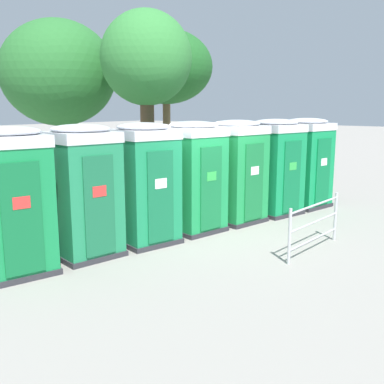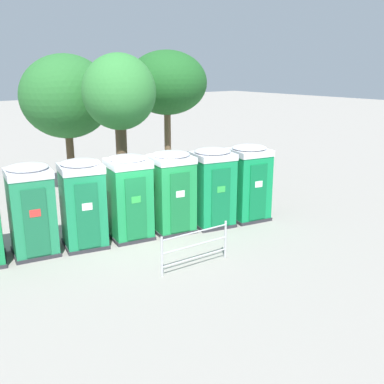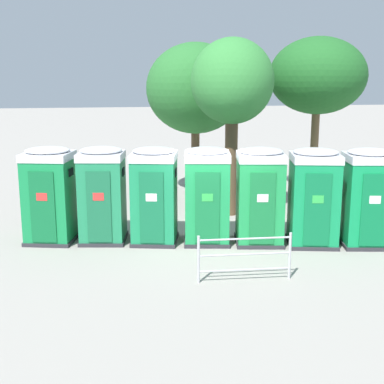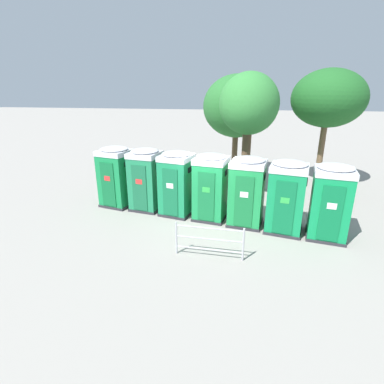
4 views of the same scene
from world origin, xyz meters
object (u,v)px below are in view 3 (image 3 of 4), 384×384
(street_tree_2, at_px, (195,89))
(portapotty_2, at_px, (154,195))
(portapotty_3, at_px, (207,195))
(portapotty_6, at_px, (368,197))
(portapotty_0, at_px, (50,194))
(street_tree_0, at_px, (232,84))
(street_tree_1, at_px, (318,76))
(portapotty_4, at_px, (260,196))
(event_barrier, at_px, (245,256))
(portapotty_1, at_px, (102,194))
(portapotty_5, at_px, (314,197))

(street_tree_2, bearing_deg, portapotty_2, -110.00)
(portapotty_3, relative_size, portapotty_6, 1.00)
(portapotty_0, bearing_deg, street_tree_0, 19.82)
(portapotty_2, relative_size, street_tree_1, 0.44)
(portapotty_0, relative_size, street_tree_0, 0.46)
(portapotty_3, bearing_deg, portapotty_2, 170.29)
(portapotty_3, relative_size, portapotty_4, 1.00)
(portapotty_6, xyz_separation_m, event_barrier, (-3.77, -1.93, -0.72))
(portapotty_3, height_order, portapotty_6, same)
(portapotty_3, distance_m, street_tree_2, 6.50)
(portapotty_2, distance_m, street_tree_0, 4.57)
(portapotty_4, height_order, portapotty_6, same)
(portapotty_0, xyz_separation_m, portapotty_2, (2.72, -0.52, 0.00))
(portapotty_1, bearing_deg, street_tree_0, 28.17)
(portapotty_3, bearing_deg, street_tree_0, 64.42)
(portapotty_5, bearing_deg, street_tree_0, 112.83)
(portapotty_1, distance_m, street_tree_2, 6.87)
(portapotty_4, relative_size, street_tree_1, 0.44)
(event_barrier, bearing_deg, portapotty_0, 140.49)
(portapotty_0, distance_m, portapotty_2, 2.76)
(portapotty_1, bearing_deg, portapotty_0, 171.43)
(street_tree_2, bearing_deg, portapotty_4, -84.10)
(street_tree_1, bearing_deg, portapotty_1, -148.46)
(portapotty_4, bearing_deg, portapotty_1, 168.34)
(street_tree_0, relative_size, event_barrier, 2.66)
(portapotty_5, relative_size, street_tree_2, 0.46)
(street_tree_0, height_order, street_tree_2, street_tree_2)
(portapotty_3, bearing_deg, portapotty_5, -13.62)
(portapotty_5, height_order, event_barrier, portapotty_5)
(portapotty_0, relative_size, street_tree_2, 0.46)
(portapotty_0, relative_size, portapotty_6, 1.00)
(portapotty_5, distance_m, portapotty_6, 1.38)
(portapotty_5, xyz_separation_m, street_tree_1, (2.41, 5.98, 3.02))
(street_tree_0, bearing_deg, portapotty_6, -52.48)
(street_tree_1, xyz_separation_m, event_barrier, (-4.82, -8.17, -3.74))
(street_tree_2, bearing_deg, street_tree_1, -7.64)
(street_tree_1, distance_m, event_barrier, 10.20)
(portapotty_2, bearing_deg, portapotty_6, -11.96)
(portapotty_0, xyz_separation_m, street_tree_2, (4.79, 5.17, 2.58))
(portapotty_1, bearing_deg, portapotty_4, -11.66)
(street_tree_0, bearing_deg, event_barrier, -100.33)
(portapotty_1, distance_m, street_tree_1, 9.64)
(portapotty_1, xyz_separation_m, event_barrier, (2.99, -3.39, -0.72))
(portapotty_3, bearing_deg, street_tree_2, 83.19)
(portapotty_3, relative_size, portapotty_5, 1.00)
(portapotty_4, bearing_deg, street_tree_0, 91.27)
(portapotty_5, bearing_deg, event_barrier, -137.72)
(portapotty_1, relative_size, portapotty_2, 1.00)
(portapotty_1, distance_m, portapotty_4, 4.14)
(street_tree_2, bearing_deg, portapotty_3, -96.81)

